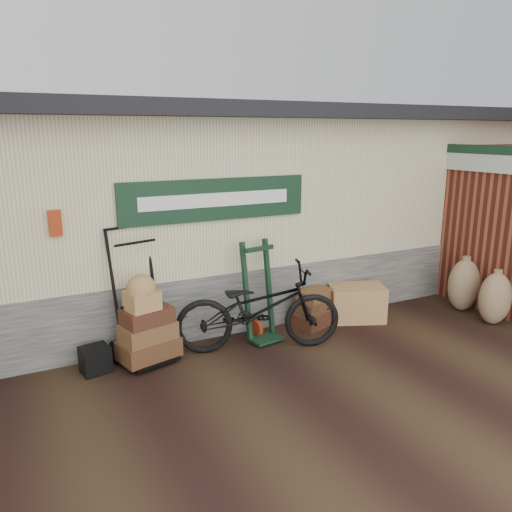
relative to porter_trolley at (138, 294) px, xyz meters
The scene contains 11 objects.
ground 1.86m from the porter_trolley, 29.06° to the right, with size 80.00×80.00×0.00m, color black.
station_building 2.52m from the porter_trolley, 53.57° to the left, with size 14.40×4.10×3.20m.
brick_outbuilding 6.16m from the porter_trolley, ahead, with size 1.71×4.51×2.62m.
porter_trolley is the anchor object (origin of this frame).
green_barrow 1.64m from the porter_trolley, ahead, with size 0.50×0.42×1.38m, color black, non-canonical shape.
suitcase_stack 2.63m from the porter_trolley, ahead, with size 0.63×0.40×0.56m, color #3E1E13, non-canonical shape.
wicker_hamper 3.35m from the porter_trolley, ahead, with size 0.82×0.54×0.54m, color olive.
black_trunk 0.93m from the porter_trolley, 166.50° to the right, with size 0.33×0.28×0.33m, color black.
bicycle 1.54m from the porter_trolley, 16.47° to the right, with size 2.18×0.76×1.27m, color black.
burlap_sack_left 5.14m from the porter_trolley, ahead, with size 0.53×0.44×0.84m, color brown.
burlap_sack_right 5.19m from the porter_trolley, 13.63° to the right, with size 0.50×0.42×0.80m, color brown.
Camera 1 is at (-2.78, -5.12, 2.83)m, focal length 35.00 mm.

